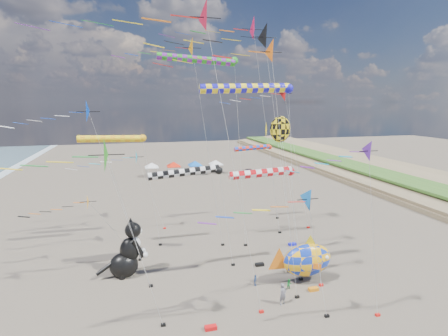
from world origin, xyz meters
TOP-DOWN VIEW (x-y plane):
  - delta_kite_0 at (-11.33, 25.74)m, footprint 11.74×1.99m
  - delta_kite_1 at (5.15, 1.70)m, footprint 7.85×1.58m
  - delta_kite_2 at (-11.69, 4.76)m, footprint 11.54×2.48m
  - delta_kite_3 at (-3.13, 18.37)m, footprint 9.84×2.18m
  - delta_kite_4 at (4.07, 20.37)m, footprint 13.90×3.04m
  - delta_kite_5 at (-0.80, 5.74)m, footprint 11.30×2.01m
  - delta_kite_6 at (1.36, 13.46)m, footprint 14.84×2.62m
  - delta_kite_7 at (7.71, 21.10)m, footprint 11.94×2.22m
  - delta_kite_8 at (-12.84, 10.87)m, footprint 9.56×2.03m
  - delta_kite_9 at (-14.59, 16.76)m, footprint 9.98×1.76m
  - delta_kite_10 at (0.64, 2.61)m, footprint 9.76×1.80m
  - delta_kite_11 at (-6.71, 4.48)m, footprint 15.67×2.38m
  - windsock_0 at (-2.61, 17.58)m, footprint 9.85×0.80m
  - windsock_1 at (-4.82, 13.06)m, footprint 8.53×0.78m
  - windsock_2 at (6.46, 25.84)m, footprint 6.82×0.67m
  - windsock_3 at (0.22, 9.77)m, footprint 9.73×0.85m
  - windsock_4 at (1.23, 8.49)m, footprint 7.31×0.77m
  - windsock_5 at (-11.76, 20.28)m, footprint 8.50×0.81m
  - angelfish_kite at (4.34, 12.94)m, footprint 3.74×3.02m
  - cat_inflatable at (-10.96, 13.79)m, footprint 4.51×2.82m
  - fish_inflatable at (5.40, 8.00)m, footprint 6.40×2.32m
  - person_adult at (1.78, 5.16)m, footprint 0.80×0.65m
  - child_green at (3.34, 7.24)m, footprint 0.49×0.38m
  - child_blue at (0.58, 8.67)m, footprint 0.57×0.64m
  - kite_bag_0 at (7.99, 16.29)m, footprint 0.90×0.44m
  - kite_bag_1 at (-4.83, 3.44)m, footprint 0.90×0.44m
  - kite_bag_2 at (2.36, 12.29)m, footprint 0.90×0.44m
  - kite_bag_3 at (5.37, 6.45)m, footprint 0.90×0.44m
  - tent_row at (1.50, 60.00)m, footprint 19.20×4.20m
  - parked_car at (16.87, 58.00)m, footprint 3.75×2.23m

SIDE VIEW (x-z plane):
  - kite_bag_0 at x=7.99m, z-range 0.00..0.30m
  - kite_bag_1 at x=-4.83m, z-range 0.00..0.30m
  - kite_bag_2 at x=2.36m, z-range 0.00..0.30m
  - kite_bag_3 at x=5.37m, z-range 0.00..0.30m
  - child_green at x=3.34m, z-range 0.00..0.99m
  - child_blue at x=0.58m, z-range 0.00..1.04m
  - parked_car at x=16.87m, z-range 0.00..1.20m
  - person_adult at x=1.78m, z-range 0.00..1.88m
  - fish_inflatable at x=5.40m, z-range -0.08..4.65m
  - cat_inflatable at x=-10.96m, z-range 0.00..5.67m
  - tent_row at x=1.50m, z-range 1.25..5.05m
  - delta_kite_9 at x=-14.59m, z-range 2.70..10.62m
  - delta_kite_0 at x=-11.33m, z-range 4.18..15.24m
  - delta_kite_10 at x=0.64m, z-range 4.26..15.39m
  - windsock_1 at x=-4.82m, z-range 4.86..15.46m
  - windsock_2 at x=6.46m, z-range 5.04..15.96m
  - windsock_4 at x=1.23m, z-range 5.11..16.22m
  - windsock_5 at x=-11.76m, z-range 6.18..19.47m
  - delta_kite_1 at x=5.15m, z-range 5.98..20.39m
  - delta_kite_2 at x=-11.69m, z-range 5.90..20.72m
  - angelfish_kite at x=4.34m, z-range 6.30..21.76m
  - delta_kite_8 at x=-12.84m, z-range 7.24..24.38m
  - delta_kite_7 at x=7.71m, z-range 8.10..27.16m
  - windsock_3 at x=0.22m, z-range 8.71..27.13m
  - delta_kite_5 at x=-0.80m, z-range 9.47..31.20m
  - windsock_0 at x=-2.61m, z-range 10.29..31.85m
  - delta_kite_11 at x=-6.71m, z-range 10.31..34.00m
  - delta_kite_3 at x=-3.13m, z-range 10.39..34.00m
  - delta_kite_6 at x=1.36m, z-range 10.50..34.69m
  - delta_kite_4 at x=4.07m, z-range 11.65..38.43m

